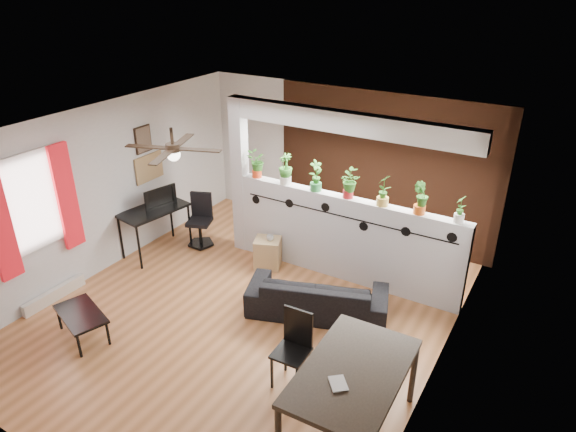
% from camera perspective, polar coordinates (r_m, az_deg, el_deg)
% --- Properties ---
extents(room_shell, '(6.30, 7.10, 2.90)m').
position_cam_1_polar(room_shell, '(6.68, -5.00, -1.39)').
color(room_shell, '#925830').
rests_on(room_shell, ground).
extents(partition_wall, '(3.60, 0.18, 1.35)m').
position_cam_1_polar(partition_wall, '(7.78, 6.41, -2.49)').
color(partition_wall, '#BCBCC1').
rests_on(partition_wall, ground).
extents(ceiling_header, '(3.60, 0.18, 0.30)m').
position_cam_1_polar(ceiling_header, '(7.12, 7.12, 10.19)').
color(ceiling_header, silver).
rests_on(ceiling_header, room_shell).
extents(pier_column, '(0.22, 0.20, 2.60)m').
position_cam_1_polar(pier_column, '(8.39, -5.33, 4.42)').
color(pier_column, '#BCBCC1').
rests_on(pier_column, ground).
extents(brick_panel, '(3.90, 0.05, 2.60)m').
position_cam_1_polar(brick_panel, '(8.78, 10.64, 5.07)').
color(brick_panel, '#A1512E').
rests_on(brick_panel, ground).
extents(vine_decal, '(3.31, 0.01, 0.30)m').
position_cam_1_polar(vine_decal, '(7.52, 6.26, -0.08)').
color(vine_decal, black).
rests_on(vine_decal, partition_wall).
extents(window_assembly, '(0.09, 1.30, 1.55)m').
position_cam_1_polar(window_assembly, '(7.60, -26.52, 1.06)').
color(window_assembly, white).
rests_on(window_assembly, room_shell).
extents(baseboard_heater, '(0.08, 1.00, 0.18)m').
position_cam_1_polar(baseboard_heater, '(8.23, -24.51, -7.97)').
color(baseboard_heater, silver).
rests_on(baseboard_heater, ground).
extents(corkboard, '(0.03, 0.60, 0.45)m').
position_cam_1_polar(corkboard, '(8.89, -15.18, 5.22)').
color(corkboard, '#967348').
rests_on(corkboard, room_shell).
extents(framed_art, '(0.03, 0.34, 0.44)m').
position_cam_1_polar(framed_art, '(8.71, -15.80, 8.19)').
color(framed_art, '#8C7259').
rests_on(framed_art, room_shell).
extents(ceiling_fan, '(1.19, 1.19, 0.43)m').
position_cam_1_polar(ceiling_fan, '(6.56, -12.64, 7.14)').
color(ceiling_fan, black).
rests_on(ceiling_fan, room_shell).
extents(potted_plant_0, '(0.28, 0.28, 0.43)m').
position_cam_1_polar(potted_plant_0, '(8.11, -3.50, 5.82)').
color(potted_plant_0, red).
rests_on(potted_plant_0, partition_wall).
extents(potted_plant_1, '(0.30, 0.27, 0.48)m').
position_cam_1_polar(potted_plant_1, '(7.84, -0.29, 5.34)').
color(potted_plant_1, white).
rests_on(potted_plant_1, partition_wall).
extents(potted_plant_2, '(0.30, 0.32, 0.47)m').
position_cam_1_polar(potted_plant_2, '(7.60, 3.14, 4.60)').
color(potted_plant_2, '#2F8341').
rests_on(potted_plant_2, partition_wall).
extents(potted_plant_3, '(0.28, 0.27, 0.43)m').
position_cam_1_polar(potted_plant_3, '(7.40, 6.75, 3.66)').
color(potted_plant_3, '#B11C21').
rests_on(potted_plant_3, partition_wall).
extents(potted_plant_4, '(0.25, 0.29, 0.46)m').
position_cam_1_polar(potted_plant_4, '(7.22, 10.57, 2.96)').
color(potted_plant_4, gold).
rests_on(potted_plant_4, partition_wall).
extents(potted_plant_5, '(0.25, 0.21, 0.45)m').
position_cam_1_polar(potted_plant_5, '(7.08, 14.54, 2.02)').
color(potted_plant_5, orange).
rests_on(potted_plant_5, partition_wall).
extents(potted_plant_6, '(0.17, 0.20, 0.38)m').
position_cam_1_polar(potted_plant_6, '(6.99, 18.61, 0.85)').
color(potted_plant_6, silver).
rests_on(potted_plant_6, partition_wall).
extents(sofa, '(1.96, 1.27, 0.53)m').
position_cam_1_polar(sofa, '(7.18, 3.29, -8.85)').
color(sofa, black).
rests_on(sofa, ground).
extents(cube_shelf, '(0.50, 0.48, 0.49)m').
position_cam_1_polar(cube_shelf, '(8.22, -2.26, -4.13)').
color(cube_shelf, '#A48356').
rests_on(cube_shelf, ground).
extents(cup, '(0.13, 0.13, 0.09)m').
position_cam_1_polar(cup, '(8.05, -2.00, -2.43)').
color(cup, gray).
rests_on(cup, cube_shelf).
extents(computer_desk, '(0.75, 1.19, 0.80)m').
position_cam_1_polar(computer_desk, '(8.70, -14.69, 0.32)').
color(computer_desk, black).
rests_on(computer_desk, ground).
extents(monitor, '(0.33, 0.13, 0.19)m').
position_cam_1_polar(monitor, '(8.73, -14.13, 1.69)').
color(monitor, black).
rests_on(monitor, computer_desk).
extents(office_chair, '(0.49, 0.50, 0.91)m').
position_cam_1_polar(office_chair, '(8.93, -9.68, -0.78)').
color(office_chair, black).
rests_on(office_chair, ground).
extents(dining_table, '(0.96, 1.55, 0.84)m').
position_cam_1_polar(dining_table, '(5.29, 7.20, -17.30)').
color(dining_table, black).
rests_on(dining_table, ground).
extents(book, '(0.25, 0.25, 0.02)m').
position_cam_1_polar(book, '(5.05, 4.72, -18.18)').
color(book, gray).
rests_on(book, dining_table).
extents(folding_chair, '(0.39, 0.39, 0.94)m').
position_cam_1_polar(folding_chair, '(5.95, 0.75, -13.73)').
color(folding_chair, black).
rests_on(folding_chair, ground).
extents(coffee_table, '(0.90, 0.69, 0.37)m').
position_cam_1_polar(coffee_table, '(7.20, -22.03, -10.21)').
color(coffee_table, black).
rests_on(coffee_table, ground).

